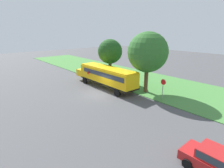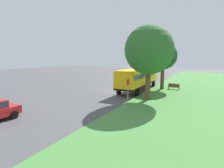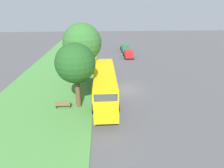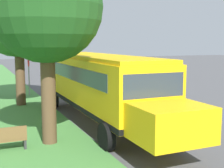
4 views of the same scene
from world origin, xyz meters
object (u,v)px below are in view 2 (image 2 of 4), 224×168
at_px(oak_tree_roadside_mid, 150,50).
at_px(stop_sign, 128,89).
at_px(school_bus, 138,77).
at_px(oak_tree_beside_bus, 164,56).
at_px(park_bench, 174,87).

height_order(oak_tree_roadside_mid, stop_sign, oak_tree_roadside_mid).
bearing_deg(stop_sign, school_bus, -77.39).
distance_m(oak_tree_beside_bus, oak_tree_roadside_mid, 7.69).
xyz_separation_m(school_bus, park_bench, (-4.58, -2.71, -1.45)).
bearing_deg(school_bus, park_bench, -149.37).
bearing_deg(park_bench, oak_tree_roadside_mid, 79.00).
bearing_deg(park_bench, stop_sign, 76.85).
xyz_separation_m(oak_tree_beside_bus, stop_sign, (1.11, 11.09, -3.27)).
height_order(school_bus, oak_tree_roadside_mid, oak_tree_roadside_mid).
height_order(oak_tree_beside_bus, stop_sign, oak_tree_beside_bus).
bearing_deg(school_bus, stop_sign, 102.61).
distance_m(stop_sign, park_bench, 11.71).
relative_size(oak_tree_roadside_mid, stop_sign, 3.01).
xyz_separation_m(school_bus, oak_tree_roadside_mid, (-3.04, 5.21, 3.61)).
bearing_deg(oak_tree_beside_bus, oak_tree_roadside_mid, 89.95).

